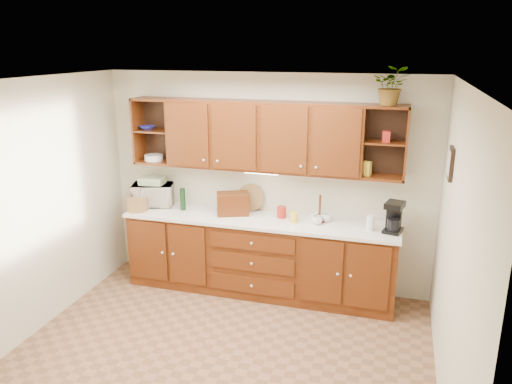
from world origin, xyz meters
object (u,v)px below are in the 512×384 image
Objects in this scene: bread_box at (233,204)px; coffee_maker at (394,217)px; microwave at (153,195)px; potted_plant at (391,86)px.

coffee_maker is at bearing -23.38° from bread_box.
microwave is 3.15m from potted_plant.
bread_box is 2.24m from potted_plant.
microwave is 1.34× the size of bread_box.
microwave is at bearing -168.24° from coffee_maker.
bread_box is at bearing -179.26° from potted_plant.
microwave is at bearing 179.33° from potted_plant.
coffee_maker reaches higher than bread_box.
coffee_maker is at bearing -20.03° from microwave.
bread_box is at bearing -167.86° from coffee_maker.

